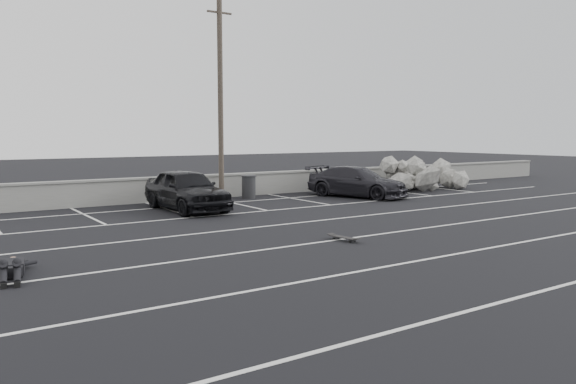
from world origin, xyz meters
TOP-DOWN VIEW (x-y plane):
  - ground at (0.00, 0.00)m, footprint 120.00×120.00m
  - seawall at (0.00, 14.00)m, footprint 50.00×0.45m
  - stall_lines at (-0.08, 4.41)m, footprint 36.00×20.05m
  - car_left at (-1.49, 10.80)m, footprint 1.98×4.67m
  - car_right at (6.86, 10.70)m, footprint 3.40×5.15m
  - utility_pole at (1.20, 13.20)m, footprint 1.14×0.23m
  - trash_bin at (2.38, 12.85)m, footprint 0.68×0.68m
  - riprap_pile at (12.00, 11.67)m, footprint 5.90×4.15m
  - person at (-8.39, 3.90)m, footprint 1.76×2.76m
  - skateboard at (-0.42, 2.81)m, footprint 0.36×0.90m

SIDE VIEW (x-z plane):
  - ground at x=0.00m, z-range 0.00..0.00m
  - stall_lines at x=-0.08m, z-range 0.00..0.01m
  - skateboard at x=-0.42m, z-range 0.03..0.13m
  - person at x=-8.39m, z-range 0.00..0.49m
  - riprap_pile at x=12.00m, z-range -0.18..1.15m
  - trash_bin at x=2.38m, z-range 0.01..1.04m
  - seawall at x=0.00m, z-range 0.02..1.08m
  - car_right at x=6.86m, z-range 0.00..1.39m
  - car_left at x=-1.49m, z-range 0.00..1.58m
  - utility_pole at x=1.20m, z-range 0.05..8.63m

